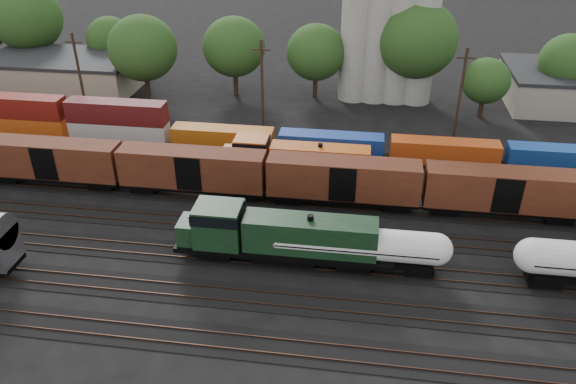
# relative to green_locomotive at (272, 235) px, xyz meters

# --- Properties ---
(ground) EXTENTS (600.00, 600.00, 0.00)m
(ground) POSITION_rel_green_locomotive_xyz_m (6.31, 5.00, -2.81)
(ground) COLOR black
(tracks) EXTENTS (180.00, 33.20, 0.20)m
(tracks) POSITION_rel_green_locomotive_xyz_m (6.31, 5.00, -2.76)
(tracks) COLOR black
(tracks) RESTS_ON ground
(green_locomotive) EXTENTS (18.75, 3.31, 4.96)m
(green_locomotive) POSITION_rel_green_locomotive_xyz_m (0.00, 0.00, 0.00)
(green_locomotive) COLOR black
(green_locomotive) RESTS_ON ground
(tank_car_a) EXTENTS (15.90, 2.85, 4.17)m
(tank_car_a) POSITION_rel_green_locomotive_xyz_m (7.14, -0.00, -0.32)
(tank_car_a) COLOR white
(tank_car_a) RESTS_ON ground
(orange_locomotive) EXTENTS (17.73, 2.95, 4.43)m
(orange_locomotive) POSITION_rel_green_locomotive_xyz_m (-0.27, 15.00, -0.28)
(orange_locomotive) COLOR black
(orange_locomotive) RESTS_ON ground
(boxcar_string) EXTENTS (184.40, 2.90, 4.20)m
(boxcar_string) POSITION_rel_green_locomotive_xyz_m (13.20, 10.00, 0.31)
(boxcar_string) COLOR black
(boxcar_string) RESTS_ON ground
(container_wall) EXTENTS (165.53, 2.60, 5.80)m
(container_wall) POSITION_rel_green_locomotive_xyz_m (-3.19, 20.00, -0.23)
(container_wall) COLOR black
(container_wall) RESTS_ON ground
(grain_silo) EXTENTS (13.40, 5.00, 29.00)m
(grain_silo) POSITION_rel_green_locomotive_xyz_m (9.60, 41.00, 8.45)
(grain_silo) COLOR #A4A297
(grain_silo) RESTS_ON ground
(industrial_sheds) EXTENTS (119.38, 17.26, 5.10)m
(industrial_sheds) POSITION_rel_green_locomotive_xyz_m (12.94, 40.25, -0.25)
(industrial_sheds) COLOR #9E937F
(industrial_sheds) RESTS_ON ground
(tree_band) EXTENTS (161.31, 22.02, 14.32)m
(tree_band) POSITION_rel_green_locomotive_xyz_m (-7.01, 41.51, 4.92)
(tree_band) COLOR black
(tree_band) RESTS_ON ground
(utility_poles) EXTENTS (122.20, 0.36, 12.00)m
(utility_poles) POSITION_rel_green_locomotive_xyz_m (6.31, 27.00, 3.40)
(utility_poles) COLOR black
(utility_poles) RESTS_ON ground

